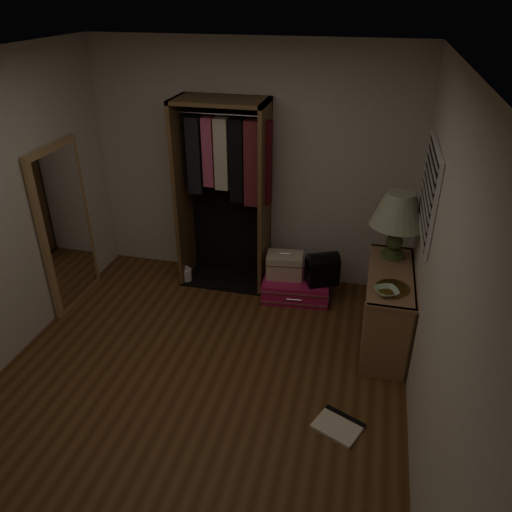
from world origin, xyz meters
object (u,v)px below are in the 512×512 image
Objects in this scene: open_wardrobe at (227,179)px; white_jug at (187,275)px; console_bookshelf at (387,305)px; train_case at (285,265)px; floor_mirror at (66,227)px; black_bag at (322,268)px; table_lamp at (399,211)px; pink_suitcase at (296,287)px.

white_jug is (-0.46, -0.17, -1.14)m from open_wardrobe.
open_wardrobe is (-1.75, 0.75, 0.82)m from console_bookshelf.
console_bookshelf reaches higher than train_case.
white_jug is at bearing 30.23° from floor_mirror.
floor_mirror is 2.67m from black_bag.
black_bag is (-0.67, 0.55, 0.00)m from console_bookshelf.
table_lamp is (0.00, 0.32, 0.82)m from console_bookshelf.
floor_mirror reaches higher than train_case.
black_bag is at bearing 12.44° from floor_mirror.
black_bag reaches higher than white_jug.
table_lamp reaches higher than white_jug.
open_wardrobe reaches higher than white_jug.
open_wardrobe is 3.08× the size of table_lamp.
black_bag is 1.95× the size of white_jug.
floor_mirror is 2.20× the size of pink_suitcase.
pink_suitcase is 0.28m from train_case.
console_bookshelf is at bearing -36.54° from pink_suitcase.
floor_mirror is 2.30m from train_case.
train_case is (-0.14, 0.02, 0.24)m from pink_suitcase.
console_bookshelf is 5.68× the size of white_jug.
console_bookshelf reaches higher than black_bag.
train_case is 1.08× the size of black_bag.
table_lamp is 3.37× the size of white_jug.
pink_suitcase is 0.40m from black_bag.
console_bookshelf is at bearing -90.16° from table_lamp.
train_case is 1.17m from white_jug.
white_jug is at bearing 173.19° from table_lamp.
pink_suitcase is at bearing -12.86° from train_case.
table_lamp is (0.94, -0.26, 1.11)m from pink_suitcase.
table_lamp is at bearing -13.99° from open_wardrobe.
console_bookshelf is 0.55× the size of open_wardrobe.
table_lamp reaches higher than pink_suitcase.
open_wardrobe reaches higher than console_bookshelf.
open_wardrobe reaches higher than train_case.
console_bookshelf is 2.91× the size of black_bag.
table_lamp is at bearing -20.78° from train_case.
floor_mirror is 8.62× the size of white_jug.
console_bookshelf is 3.27m from floor_mirror.
white_jug is (-2.21, 0.26, -1.13)m from table_lamp.
console_bookshelf is 0.88m from table_lamp.
white_jug is (1.03, 0.60, -0.77)m from floor_mirror.
floor_mirror reaches higher than black_bag.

